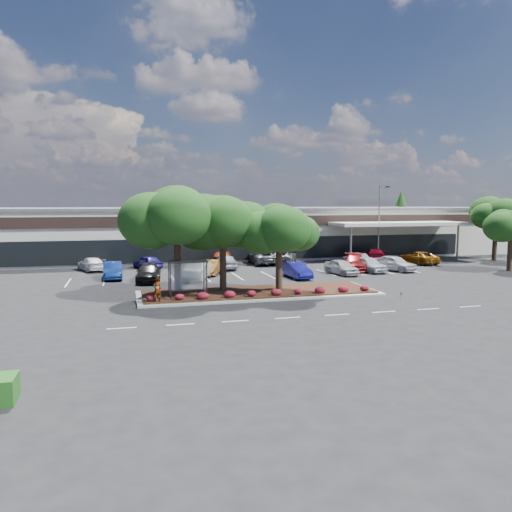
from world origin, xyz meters
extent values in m
plane|color=black|center=(0.00, 0.00, 0.00)|extent=(160.00, 160.00, 0.00)
cube|color=beige|center=(0.00, 34.00, 3.00)|extent=(80.00, 20.00, 6.00)
cube|color=#565658|center=(0.00, 34.00, 6.10)|extent=(80.40, 20.40, 0.30)
cube|color=black|center=(0.00, 23.95, 4.80)|extent=(80.00, 0.25, 1.20)
cube|color=black|center=(0.00, 23.95, 1.60)|extent=(60.00, 0.18, 2.60)
cube|color=#A40B10|center=(-6.00, 23.88, 4.80)|extent=(6.00, 0.12, 1.00)
cube|color=beige|center=(20.00, 21.50, 4.40)|extent=(16.00, 5.00, 0.40)
cylinder|color=slate|center=(13.00, 19.50, 2.10)|extent=(0.24, 0.24, 4.20)
cylinder|color=slate|center=(27.00, 19.50, 2.10)|extent=(0.24, 0.24, 4.20)
cube|color=#A9AAA4|center=(-2.00, 4.00, 0.07)|extent=(18.00, 6.00, 0.15)
cube|color=#432714|center=(-2.00, 4.00, 0.20)|extent=(17.20, 5.20, 0.12)
cube|color=silver|center=(-12.00, -4.00, 0.01)|extent=(1.60, 0.12, 0.01)
cube|color=silver|center=(-8.80, -4.00, 0.01)|extent=(1.60, 0.12, 0.01)
cube|color=silver|center=(-5.60, -4.00, 0.01)|extent=(1.60, 0.12, 0.01)
cube|color=silver|center=(-2.40, -4.00, 0.01)|extent=(1.60, 0.12, 0.01)
cube|color=silver|center=(0.80, -4.00, 0.01)|extent=(1.60, 0.12, 0.01)
cube|color=silver|center=(4.00, -4.00, 0.01)|extent=(1.60, 0.12, 0.01)
cube|color=silver|center=(7.20, -4.00, 0.01)|extent=(1.60, 0.12, 0.01)
cube|color=silver|center=(10.40, -4.00, 0.01)|extent=(1.60, 0.12, 0.01)
cube|color=silver|center=(-16.50, 13.50, 0.01)|extent=(0.12, 5.00, 0.01)
cube|color=silver|center=(-13.50, 13.50, 0.01)|extent=(0.12, 5.00, 0.01)
cube|color=silver|center=(-10.50, 13.50, 0.01)|extent=(0.12, 5.00, 0.01)
cube|color=silver|center=(-7.50, 13.50, 0.01)|extent=(0.12, 5.00, 0.01)
cube|color=silver|center=(-4.50, 13.50, 0.01)|extent=(0.12, 5.00, 0.01)
cube|color=silver|center=(-1.50, 13.50, 0.01)|extent=(0.12, 5.00, 0.01)
cube|color=silver|center=(1.50, 13.50, 0.01)|extent=(0.12, 5.00, 0.01)
cube|color=silver|center=(4.50, 13.50, 0.01)|extent=(0.12, 5.00, 0.01)
cube|color=silver|center=(7.50, 13.50, 0.01)|extent=(0.12, 5.00, 0.01)
cube|color=silver|center=(10.50, 13.50, 0.01)|extent=(0.12, 5.00, 0.01)
cube|color=silver|center=(13.50, 13.50, 0.01)|extent=(0.12, 5.00, 0.01)
cube|color=silver|center=(16.50, 13.50, 0.01)|extent=(0.12, 5.00, 0.01)
cylinder|color=black|center=(-8.75, 3.45, 1.51)|extent=(0.08, 0.08, 2.50)
cylinder|color=black|center=(-6.25, 3.45, 1.51)|extent=(0.08, 0.08, 2.50)
cylinder|color=black|center=(-8.75, 2.15, 1.51)|extent=(0.08, 0.08, 2.50)
cylinder|color=black|center=(-6.25, 2.15, 1.51)|extent=(0.08, 0.08, 2.50)
cube|color=black|center=(-7.50, 2.80, 2.80)|extent=(2.75, 1.55, 0.10)
cube|color=silver|center=(-7.50, 3.45, 1.63)|extent=(2.30, 0.03, 2.00)
cube|color=black|center=(-7.50, 3.05, 0.71)|extent=(2.00, 0.35, 0.06)
cone|color=black|center=(34.00, 44.00, 4.50)|extent=(3.96, 3.96, 9.00)
imported|color=#594C47|center=(-9.68, 1.70, 1.09)|extent=(0.71, 0.60, 1.67)
cube|color=#A9AAA4|center=(16.80, 20.13, 0.20)|extent=(0.50, 0.50, 0.40)
cylinder|color=slate|center=(16.80, 20.13, 4.66)|extent=(0.14, 0.14, 8.53)
cube|color=slate|center=(17.25, 20.11, 8.78)|extent=(0.91, 0.26, 0.14)
cube|color=black|center=(17.74, 20.09, 8.71)|extent=(0.46, 0.32, 0.18)
cube|color=#A18954|center=(5.62, -3.24, 0.52)|extent=(0.03, 0.03, 1.03)
cube|color=#FF438A|center=(5.67, -3.24, 0.95)|extent=(0.02, 0.14, 0.18)
imported|color=navy|center=(-12.79, 14.95, 0.76)|extent=(1.76, 4.69, 1.53)
imported|color=black|center=(-9.72, 12.46, 0.74)|extent=(2.51, 5.23, 1.47)
imported|color=#9CA3A8|center=(-5.40, 12.41, 0.82)|extent=(3.51, 5.25, 1.64)
imported|color=brown|center=(-3.67, 15.24, 0.69)|extent=(2.97, 4.45, 1.39)
imported|color=navy|center=(3.50, 11.01, 0.71)|extent=(1.81, 4.43, 1.43)
imported|color=#B2B2B2|center=(8.46, 12.01, 0.72)|extent=(2.36, 4.47, 1.45)
imported|color=silver|center=(11.83, 13.02, 0.77)|extent=(2.51, 4.72, 1.53)
imported|color=maroon|center=(11.04, 14.45, 0.80)|extent=(4.35, 5.95, 1.60)
imported|color=beige|center=(14.75, 13.02, 0.79)|extent=(3.46, 5.00, 1.58)
imported|color=silver|center=(-14.99, 21.16, 0.67)|extent=(3.27, 5.01, 1.35)
imported|color=navy|center=(-9.38, 21.02, 0.71)|extent=(3.28, 4.50, 1.43)
imported|color=#66220A|center=(-1.21, 21.92, 0.81)|extent=(3.65, 6.01, 1.63)
imported|color=#999BA3|center=(-1.65, 18.89, 0.78)|extent=(2.26, 4.71, 1.55)
imported|color=#4E4E54|center=(3.34, 21.93, 0.78)|extent=(2.94, 5.79, 1.57)
imported|color=#505157|center=(5.77, 21.87, 0.80)|extent=(4.80, 6.34, 1.60)
imported|color=silver|center=(13.37, 18.63, 0.74)|extent=(2.17, 4.49, 1.48)
imported|color=maroon|center=(16.78, 20.93, 0.79)|extent=(4.16, 5.84, 1.57)
imported|color=brown|center=(20.35, 17.61, 0.71)|extent=(3.32, 5.47, 1.42)
camera|label=1|loc=(-11.80, -31.79, 6.83)|focal=35.00mm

